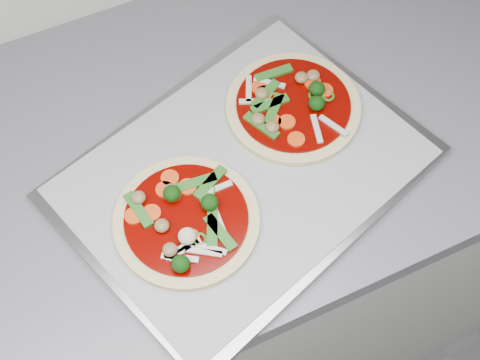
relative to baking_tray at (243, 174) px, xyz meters
name	(u,v)px	position (x,y,z in m)	size (l,w,h in m)	color
base_cabinet	(171,280)	(-0.12, 0.08, -0.48)	(3.60, 0.60, 0.86)	#B3B3B1
countertop	(144,168)	(-0.12, 0.08, -0.03)	(3.60, 0.60, 0.04)	slate
baking_tray	(243,174)	(0.00, 0.00, 0.00)	(0.48, 0.36, 0.02)	#9C9CA1
parchment	(243,171)	(0.00, 0.00, 0.01)	(0.46, 0.33, 0.00)	#9F9FA4
pizza_left	(186,220)	(-0.10, -0.04, 0.02)	(0.20, 0.20, 0.03)	#E4D085
pizza_right	(293,105)	(0.11, 0.06, 0.02)	(0.28, 0.28, 0.03)	#E4D085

